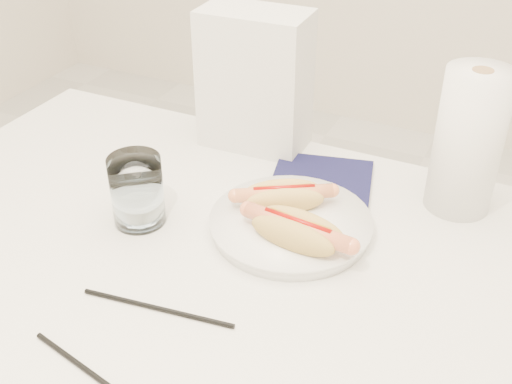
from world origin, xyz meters
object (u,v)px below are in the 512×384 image
at_px(plate, 291,226).
at_px(water_glass, 137,191).
at_px(paper_towel_roll, 468,142).
at_px(hotdog_right, 297,231).
at_px(napkin_box, 255,80).
at_px(hotdog_left, 284,197).
at_px(table, 220,293).

relative_size(plate, water_glass, 2.13).
bearing_deg(paper_towel_roll, hotdog_right, -128.90).
xyz_separation_m(napkin_box, paper_towel_roll, (0.39, -0.05, -0.01)).
bearing_deg(hotdog_left, water_glass, 176.60).
bearing_deg(hotdog_left, paper_towel_roll, 1.46).
bearing_deg(napkin_box, hotdog_right, -56.16).
bearing_deg(water_glass, paper_towel_roll, 30.46).
distance_m(plate, water_glass, 0.24).
relative_size(table, hotdog_right, 6.98).
height_order(plate, paper_towel_roll, paper_towel_roll).
height_order(water_glass, paper_towel_roll, paper_towel_roll).
height_order(table, hotdog_right, hotdog_right).
height_order(table, water_glass, water_glass).
distance_m(table, napkin_box, 0.41).
xyz_separation_m(table, paper_towel_roll, (0.28, 0.30, 0.18)).
bearing_deg(paper_towel_roll, napkin_box, 172.78).
bearing_deg(plate, paper_towel_roll, 40.15).
bearing_deg(paper_towel_roll, water_glass, -149.54).
relative_size(table, water_glass, 10.53).
bearing_deg(plate, napkin_box, 126.55).
height_order(hotdog_left, napkin_box, napkin_box).
xyz_separation_m(hotdog_right, napkin_box, (-0.20, 0.28, 0.09)).
height_order(plate, water_glass, water_glass).
distance_m(table, paper_towel_roll, 0.45).
height_order(hotdog_right, water_glass, water_glass).
bearing_deg(hotdog_right, plate, 128.24).
height_order(hotdog_left, paper_towel_roll, paper_towel_roll).
bearing_deg(napkin_box, table, -74.60).
bearing_deg(paper_towel_roll, plate, -139.85).
height_order(plate, napkin_box, napkin_box).
bearing_deg(napkin_box, plate, -55.37).
bearing_deg(hotdog_left, napkin_box, 94.82).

